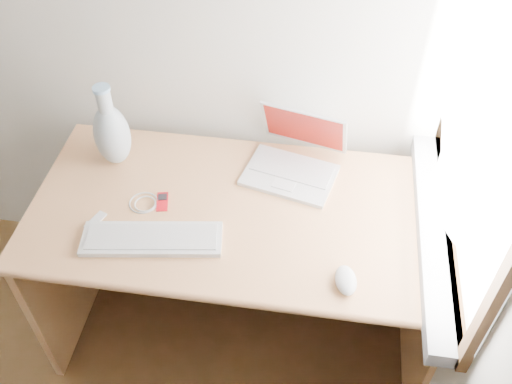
# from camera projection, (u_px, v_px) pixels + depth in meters

# --- Properties ---
(window) EXTENTS (0.11, 0.99, 1.10)m
(window) POSITION_uv_depth(u_px,v_px,m) (483.00, 115.00, 1.54)
(window) COLOR white
(window) RESTS_ON right_wall
(desk) EXTENTS (1.46, 0.73, 0.77)m
(desk) POSITION_uv_depth(u_px,v_px,m) (243.00, 231.00, 2.21)
(desk) COLOR tan
(desk) RESTS_ON floor
(laptop) EXTENTS (0.37, 0.34, 0.22)m
(laptop) POSITION_uv_depth(u_px,v_px,m) (291.00, 159.00, 2.09)
(laptop) COLOR silver
(laptop) RESTS_ON desk
(external_keyboard) EXTENTS (0.48, 0.20, 0.02)m
(external_keyboard) POSITION_uv_depth(u_px,v_px,m) (152.00, 239.00, 1.88)
(external_keyboard) COLOR silver
(external_keyboard) RESTS_ON desk
(mouse) EXTENTS (0.09, 0.12, 0.04)m
(mouse) POSITION_uv_depth(u_px,v_px,m) (346.00, 280.00, 1.75)
(mouse) COLOR silver
(mouse) RESTS_ON desk
(ipod) EXTENTS (0.06, 0.09, 0.01)m
(ipod) POSITION_uv_depth(u_px,v_px,m) (162.00, 202.00, 2.01)
(ipod) COLOR #A60B14
(ipod) RESTS_ON desk
(cable_coil) EXTENTS (0.13, 0.13, 0.01)m
(cable_coil) POSITION_uv_depth(u_px,v_px,m) (144.00, 203.00, 2.00)
(cable_coil) COLOR silver
(cable_coil) RESTS_ON desk
(remote) EXTENTS (0.06, 0.09, 0.01)m
(remote) POSITION_uv_depth(u_px,v_px,m) (96.00, 221.00, 1.94)
(remote) COLOR silver
(remote) RESTS_ON desk
(vase) EXTENTS (0.13, 0.13, 0.34)m
(vase) POSITION_uv_depth(u_px,v_px,m) (112.00, 133.00, 2.06)
(vase) COLOR silver
(vase) RESTS_ON desk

